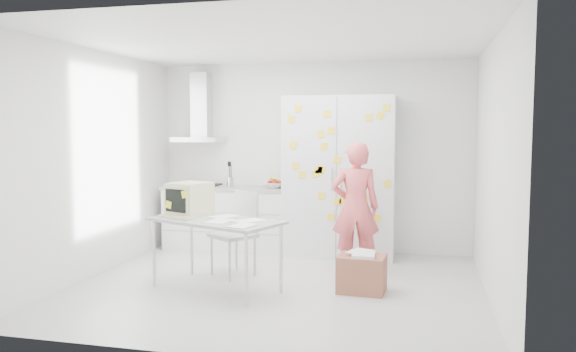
% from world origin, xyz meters
% --- Properties ---
extents(floor, '(4.50, 4.00, 0.02)m').
position_xyz_m(floor, '(0.00, 0.00, -0.01)').
color(floor, silver).
rests_on(floor, ground).
extents(walls, '(4.52, 4.01, 2.70)m').
position_xyz_m(walls, '(0.00, 0.72, 1.35)').
color(walls, white).
rests_on(walls, ground).
extents(ceiling, '(4.50, 4.00, 0.02)m').
position_xyz_m(ceiling, '(0.00, 0.00, 2.70)').
color(ceiling, white).
rests_on(ceiling, walls).
extents(counter_run, '(1.84, 0.63, 1.28)m').
position_xyz_m(counter_run, '(-1.20, 1.70, 0.47)').
color(counter_run, white).
rests_on(counter_run, ground).
extents(range_hood, '(0.70, 0.48, 1.01)m').
position_xyz_m(range_hood, '(-1.65, 1.84, 1.96)').
color(range_hood, silver).
rests_on(range_hood, walls).
extents(tall_cabinet, '(1.50, 0.68, 2.20)m').
position_xyz_m(tall_cabinet, '(0.45, 1.67, 1.10)').
color(tall_cabinet, silver).
rests_on(tall_cabinet, ground).
extents(person, '(0.65, 0.49, 1.61)m').
position_xyz_m(person, '(0.77, 0.82, 0.80)').
color(person, '#EE5C60').
rests_on(person, ground).
extents(desk, '(1.60, 1.19, 1.15)m').
position_xyz_m(desk, '(-0.89, -0.12, 0.87)').
color(desk, '#AFB1BA').
rests_on(desk, ground).
extents(chair, '(0.63, 0.63, 1.01)m').
position_xyz_m(chair, '(-0.59, 0.40, 0.57)').
color(chair, '#B4B4B2').
rests_on(chair, ground).
extents(cardboard_box, '(0.52, 0.43, 0.44)m').
position_xyz_m(cardboard_box, '(0.94, 0.02, 0.21)').
color(cardboard_box, '#985942').
rests_on(cardboard_box, ground).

